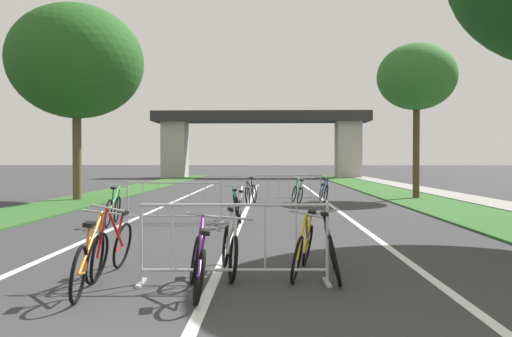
% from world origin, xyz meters
% --- Properties ---
extents(grass_verge_left, '(2.70, 51.98, 0.05)m').
position_xyz_m(grass_verge_left, '(-6.69, 21.27, 0.03)').
color(grass_verge_left, '#2D5B26').
rests_on(grass_verge_left, ground).
extents(grass_verge_right, '(2.70, 51.98, 0.05)m').
position_xyz_m(grass_verge_right, '(6.69, 21.27, 0.03)').
color(grass_verge_right, '#2D5B26').
rests_on(grass_verge_right, ground).
extents(sidewalk_path_right, '(1.63, 51.98, 0.08)m').
position_xyz_m(sidewalk_path_right, '(8.86, 21.27, 0.04)').
color(sidewalk_path_right, gray).
rests_on(sidewalk_path_right, ground).
extents(lane_stripe_center, '(0.14, 30.07, 0.01)m').
position_xyz_m(lane_stripe_center, '(0.00, 15.04, 0.00)').
color(lane_stripe_center, silver).
rests_on(lane_stripe_center, ground).
extents(lane_stripe_right_lane, '(0.14, 30.07, 0.01)m').
position_xyz_m(lane_stripe_right_lane, '(2.94, 15.04, 0.00)').
color(lane_stripe_right_lane, silver).
rests_on(lane_stripe_right_lane, ground).
extents(lane_stripe_left_lane, '(0.14, 30.07, 0.01)m').
position_xyz_m(lane_stripe_left_lane, '(-2.94, 15.04, 0.00)').
color(lane_stripe_left_lane, silver).
rests_on(lane_stripe_left_lane, ground).
extents(overpass_bridge, '(19.58, 3.50, 5.99)m').
position_xyz_m(overpass_bridge, '(0.00, 42.96, 4.17)').
color(overpass_bridge, '#2D2D30').
rests_on(overpass_bridge, ground).
extents(tree_left_cypress_far, '(5.23, 5.23, 7.71)m').
position_xyz_m(tree_left_cypress_far, '(-6.87, 17.15, 5.47)').
color(tree_left_cypress_far, brown).
rests_on(tree_left_cypress_far, ground).
extents(tree_right_oak_near, '(3.22, 3.22, 6.41)m').
position_xyz_m(tree_right_oak_near, '(6.81, 18.34, 5.02)').
color(tree_right_oak_near, '#4C3823').
rests_on(tree_right_oak_near, ground).
extents(crowd_barrier_nearest, '(2.50, 0.52, 1.05)m').
position_xyz_m(crowd_barrier_nearest, '(0.28, 4.16, 0.52)').
color(crowd_barrier_nearest, '#ADADB2').
rests_on(crowd_barrier_nearest, ground).
extents(crowd_barrier_second, '(2.48, 0.45, 1.05)m').
position_xyz_m(crowd_barrier_second, '(-1.70, 10.37, 0.52)').
color(crowd_barrier_second, '#ADADB2').
rests_on(crowd_barrier_second, ground).
extents(crowd_barrier_third, '(2.49, 0.50, 1.05)m').
position_xyz_m(crowd_barrier_third, '(1.50, 16.57, 0.52)').
color(crowd_barrier_third, '#ADADB2').
rests_on(crowd_barrier_third, ground).
extents(bicycle_green_0, '(0.55, 1.63, 1.00)m').
position_xyz_m(bicycle_green_0, '(1.79, 16.17, 0.36)').
color(bicycle_green_0, black).
rests_on(bicycle_green_0, ground).
extents(bicycle_black_1, '(0.62, 1.75, 0.98)m').
position_xyz_m(bicycle_black_1, '(0.07, 15.99, 0.38)').
color(bicycle_black_1, black).
rests_on(bicycle_black_1, ground).
extents(bicycle_teal_2, '(0.56, 1.66, 0.98)m').
position_xyz_m(bicycle_teal_2, '(-0.12, 10.73, 0.38)').
color(bicycle_teal_2, black).
rests_on(bicycle_teal_2, ground).
extents(bicycle_yellow_3, '(0.50, 1.73, 0.96)m').
position_xyz_m(bicycle_yellow_3, '(1.22, 4.71, 0.37)').
color(bicycle_yellow_3, black).
rests_on(bicycle_yellow_3, ground).
extents(bicycle_orange_4, '(0.50, 1.62, 0.98)m').
position_xyz_m(bicycle_orange_4, '(-1.45, 3.69, 0.37)').
color(bicycle_orange_4, black).
rests_on(bicycle_orange_4, ground).
extents(bicycle_blue_5, '(0.52, 1.78, 1.00)m').
position_xyz_m(bicycle_blue_5, '(2.87, 17.06, 0.38)').
color(bicycle_blue_5, black).
rests_on(bicycle_blue_5, ground).
extents(bicycle_white_6, '(0.54, 1.75, 0.97)m').
position_xyz_m(bicycle_white_6, '(0.00, 9.95, 0.38)').
color(bicycle_white_6, black).
rests_on(bicycle_white_6, ground).
extents(bicycle_purple_7, '(0.46, 1.61, 0.95)m').
position_xyz_m(bicycle_purple_7, '(-0.12, 3.66, 0.35)').
color(bicycle_purple_7, black).
rests_on(bicycle_purple_7, ground).
extents(bicycle_red_8, '(0.44, 1.66, 1.04)m').
position_xyz_m(bicycle_red_8, '(-1.46, 4.55, 0.39)').
color(bicycle_red_8, black).
rests_on(bicycle_red_8, ground).
extents(bicycle_silver_9, '(0.55, 1.62, 0.93)m').
position_xyz_m(bicycle_silver_9, '(0.18, 4.69, 0.36)').
color(bicycle_silver_9, black).
rests_on(bicycle_silver_9, ground).
extents(bicycle_green_10, '(0.48, 1.77, 0.99)m').
position_xyz_m(bicycle_green_10, '(-3.13, 9.90, 0.39)').
color(bicycle_green_10, black).
rests_on(bicycle_green_10, ground).
extents(bicycle_black_11, '(0.48, 1.66, 0.94)m').
position_xyz_m(bicycle_black_11, '(1.60, 4.53, 0.37)').
color(bicycle_black_11, black).
rests_on(bicycle_black_11, ground).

